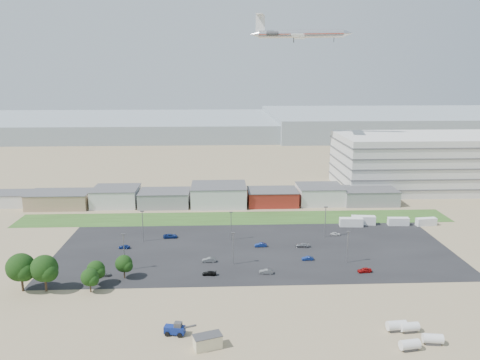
{
  "coord_description": "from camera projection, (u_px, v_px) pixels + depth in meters",
  "views": [
    {
      "loc": [
        -5.24,
        -114.54,
        53.22
      ],
      "look_at": [
        0.63,
        22.0,
        21.56
      ],
      "focal_mm": 35.0,
      "sensor_mm": 36.0,
      "label": 1
    }
  ],
  "objects": [
    {
      "name": "portable_shed",
      "position": [
        208.0,
        341.0,
        92.06
      ],
      "size": [
        6.23,
        4.52,
        2.82
      ],
      "primitive_type": null,
      "rotation": [
        0.0,
        0.0,
        0.32
      ],
      "color": "beige",
      "rests_on": "ground"
    },
    {
      "name": "lightpole_back_l",
      "position": [
        143.0,
        226.0,
        149.44
      ],
      "size": [
        1.2,
        0.5,
        10.18
      ],
      "primitive_type": null,
      "color": "slate",
      "rests_on": "ground"
    },
    {
      "name": "storage_tank_se",
      "position": [
        433.0,
        339.0,
        93.5
      ],
      "size": [
        4.12,
        2.45,
        2.34
      ],
      "primitive_type": null,
      "rotation": [
        0.0,
        0.0,
        -0.13
      ],
      "color": "silver",
      "rests_on": "ground"
    },
    {
      "name": "telehandler",
      "position": [
        175.0,
        328.0,
        96.73
      ],
      "size": [
        7.18,
        3.66,
        2.85
      ],
      "primitive_type": null,
      "rotation": [
        0.0,
        0.0,
        -0.21
      ],
      "color": "navy",
      "rests_on": "ground"
    },
    {
      "name": "parked_car_13",
      "position": [
        266.0,
        271.0,
        126.29
      ],
      "size": [
        3.87,
        1.71,
        1.23
      ],
      "primitive_type": "imported",
      "rotation": [
        0.0,
        0.0,
        -1.68
      ],
      "color": "#595B5E",
      "rests_on": "ground"
    },
    {
      "name": "box_trailer_c",
      "position": [
        398.0,
        221.0,
        166.14
      ],
      "size": [
        7.41,
        2.62,
        2.74
      ],
      "primitive_type": null,
      "rotation": [
        0.0,
        0.0,
        -0.05
      ],
      "color": "silver",
      "rests_on": "ground"
    },
    {
      "name": "lightpole_back_m",
      "position": [
        231.0,
        226.0,
        150.86
      ],
      "size": [
        1.11,
        0.46,
        9.44
      ],
      "primitive_type": null,
      "color": "slate",
      "rests_on": "ground"
    },
    {
      "name": "parked_car_2",
      "position": [
        364.0,
        270.0,
        127.09
      ],
      "size": [
        3.95,
        1.89,
        1.3
      ],
      "primitive_type": "imported",
      "rotation": [
        0.0,
        0.0,
        -1.48
      ],
      "color": "maroon",
      "rests_on": "ground"
    },
    {
      "name": "storage_tank_ne",
      "position": [
        409.0,
        327.0,
        97.83
      ],
      "size": [
        4.01,
        2.27,
        2.31
      ],
      "primitive_type": null,
      "rotation": [
        0.0,
        0.0,
        0.09
      ],
      "color": "silver",
      "rests_on": "ground"
    },
    {
      "name": "lightpole_front_m",
      "position": [
        233.0,
        249.0,
        131.52
      ],
      "size": [
        1.11,
        0.46,
        9.43
      ],
      "primitive_type": null,
      "color": "slate",
      "rests_on": "ground"
    },
    {
      "name": "box_trailer_d",
      "position": [
        426.0,
        222.0,
        165.82
      ],
      "size": [
        7.46,
        3.16,
        2.71
      ],
      "primitive_type": null,
      "rotation": [
        0.0,
        0.0,
        0.13
      ],
      "color": "silver",
      "rests_on": "ground"
    },
    {
      "name": "parked_car_10",
      "position": [
        104.0,
        274.0,
        124.66
      ],
      "size": [
        3.98,
        1.97,
        1.11
      ],
      "primitive_type": "imported",
      "rotation": [
        0.0,
        0.0,
        1.68
      ],
      "color": "#595B5E",
      "rests_on": "ground"
    },
    {
      "name": "parking_lot",
      "position": [
        254.0,
        250.0,
        143.39
      ],
      "size": [
        120.0,
        50.0,
        0.01
      ],
      "primitive_type": "cube",
      "color": "black",
      "rests_on": "ground"
    },
    {
      "name": "hills_backdrop",
      "position": [
        269.0,
        126.0,
        430.96
      ],
      "size": [
        700.0,
        200.0,
        9.0
      ],
      "primitive_type": null,
      "color": "gray",
      "rests_on": "ground"
    },
    {
      "name": "tree_far_left",
      "position": [
        21.0,
        270.0,
        115.13
      ],
      "size": [
        7.42,
        7.42,
        11.13
      ],
      "primitive_type": null,
      "color": "black",
      "rests_on": "ground"
    },
    {
      "name": "parked_car_9",
      "position": [
        170.0,
        236.0,
        153.54
      ],
      "size": [
        4.8,
        2.47,
        1.3
      ],
      "primitive_type": "imported",
      "rotation": [
        0.0,
        0.0,
        1.64
      ],
      "color": "navy",
      "rests_on": "ground"
    },
    {
      "name": "parked_car_5",
      "position": [
        124.0,
        247.0,
        144.31
      ],
      "size": [
        3.58,
        1.74,
        1.18
      ],
      "primitive_type": "imported",
      "rotation": [
        0.0,
        0.0,
        -1.67
      ],
      "color": "navy",
      "rests_on": "ground"
    },
    {
      "name": "parked_car_7",
      "position": [
        261.0,
        245.0,
        145.67
      ],
      "size": [
        3.82,
        1.4,
        1.25
      ],
      "primitive_type": "imported",
      "rotation": [
        0.0,
        0.0,
        -1.55
      ],
      "color": "navy",
      "rests_on": "ground"
    },
    {
      "name": "parked_car_8",
      "position": [
        335.0,
        234.0,
        155.79
      ],
      "size": [
        3.46,
        1.71,
        1.13
      ],
      "primitive_type": "imported",
      "rotation": [
        0.0,
        0.0,
        1.68
      ],
      "color": "silver",
      "rests_on": "ground"
    },
    {
      "name": "tree_near",
      "position": [
        124.0,
        265.0,
        122.84
      ],
      "size": [
        4.83,
        4.83,
        7.24
      ],
      "primitive_type": null,
      "color": "black",
      "rests_on": "ground"
    },
    {
      "name": "storage_tank_sw",
      "position": [
        410.0,
        344.0,
        91.47
      ],
      "size": [
        4.13,
        2.49,
        2.33
      ],
      "primitive_type": null,
      "rotation": [
        0.0,
        0.0,
        0.15
      ],
      "color": "silver",
      "rests_on": "ground"
    },
    {
      "name": "parking_garage",
      "position": [
        425.0,
        162.0,
        217.13
      ],
      "size": [
        80.0,
        40.0,
        25.0
      ],
      "primitive_type": "cube",
      "color": "silver",
      "rests_on": "ground"
    },
    {
      "name": "lightpole_front_l",
      "position": [
        124.0,
        252.0,
        127.45
      ],
      "size": [
        1.23,
        0.51,
        10.49
      ],
      "primitive_type": null,
      "color": "slate",
      "rests_on": "ground"
    },
    {
      "name": "parked_car_1",
      "position": [
        308.0,
        258.0,
        135.34
      ],
      "size": [
        3.44,
        1.31,
        1.12
      ],
      "primitive_type": "imported",
      "rotation": [
        0.0,
        0.0,
        -1.53
      ],
      "color": "navy",
      "rests_on": "ground"
    },
    {
      "name": "parked_car_4",
      "position": [
        209.0,
        260.0,
        133.98
      ],
      "size": [
        3.97,
        1.42,
        1.3
      ],
      "primitive_type": "imported",
      "rotation": [
        0.0,
        0.0,
        -1.58
      ],
      "color": "#595B5E",
      "rests_on": "ground"
    },
    {
      "name": "ground",
      "position": [
        241.0,
        278.0,
        123.71
      ],
      "size": [
        700.0,
        700.0,
        0.0
      ],
      "primitive_type": "plane",
      "color": "#837353",
      "rests_on": "ground"
    },
    {
      "name": "parked_car_12",
      "position": [
        302.0,
        245.0,
        145.5
      ],
      "size": [
        4.36,
        2.24,
        1.21
      ],
      "primitive_type": "imported",
      "rotation": [
        0.0,
        0.0,
        -1.71
      ],
      "color": "#A5A5AA",
      "rests_on": "ground"
    },
    {
      "name": "lightpole_back_r",
      "position": [
        325.0,
        222.0,
        153.33
      ],
      "size": [
        1.22,
        0.51,
        10.39
      ],
      "primitive_type": null,
      "color": "slate",
      "rests_on": "ground"
    },
    {
      "name": "tree_right",
      "position": [
        96.0,
        271.0,
        118.9
      ],
      "size": [
        4.91,
        4.91,
        7.37
      ],
      "primitive_type": null,
      "color": "black",
      "rests_on": "ground"
    },
    {
      "name": "tree_left",
      "position": [
        44.0,
        271.0,
        115.14
      ],
      "size": [
        7.1,
        7.1,
        10.65
      ],
      "primitive_type": null,
      "color": "black",
      "rests_on": "ground"
    },
    {
      "name": "grass_strip",
      "position": [
        235.0,
        218.0,
        174.32
      ],
      "size": [
        160.0,
        16.0,
        0.02
      ],
      "primitive_type": "cube",
      "color": "#2E4E1D",
      "rests_on": "ground"
    },
    {
      "name": "tree_mid",
      "position": [
        90.0,
        279.0,
        114.98
      ],
      "size": [
        4.66,
        4.66,
        6.98
      ],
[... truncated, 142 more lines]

